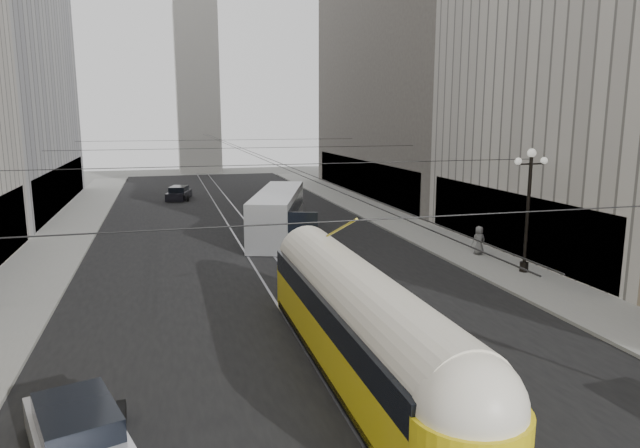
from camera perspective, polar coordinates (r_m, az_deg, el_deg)
road at (r=40.55m, az=-7.59°, el=-0.92°), size 20.00×85.00×0.02m
sidewalk_left at (r=44.15m, az=-23.85°, el=-0.70°), size 4.00×72.00×0.15m
sidewalk_right at (r=46.91m, az=6.48°, el=0.78°), size 4.00×72.00×0.15m
rail_left at (r=40.46m, az=-8.64°, el=-0.97°), size 0.12×85.00×0.04m
rail_right at (r=40.65m, az=-6.54°, el=-0.86°), size 0.12×85.00×0.04m
building_right_far at (r=60.96m, az=9.79°, el=18.29°), size 12.60×32.60×32.60m
distant_tower at (r=87.32m, az=-12.25°, el=14.97°), size 6.00×6.00×31.36m
lamppost_right_mid at (r=30.92m, az=20.11°, el=1.95°), size 1.86×0.44×6.37m
catenary at (r=38.81m, az=-7.43°, el=7.34°), size 25.00×72.00×0.23m
streetcar at (r=18.37m, az=3.91°, el=-9.59°), size 2.60×16.20×3.55m
city_bus at (r=39.08m, az=-4.24°, el=1.24°), size 6.14×12.63×3.10m
sedan_silver at (r=15.46m, az=-23.02°, el=-18.98°), size 3.18×4.94×1.45m
sedan_white_far at (r=49.92m, az=-4.04°, el=2.14°), size 3.06×5.15×1.52m
sedan_dark_far at (r=58.13m, az=-13.92°, el=2.97°), size 2.73×4.51×1.33m
pedestrian_crossing_b at (r=14.55m, az=9.60°, el=-19.21°), size 0.94×1.04×1.76m
pedestrian_sidewalk_right at (r=34.60m, az=15.60°, el=-1.57°), size 0.83×0.52×1.67m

